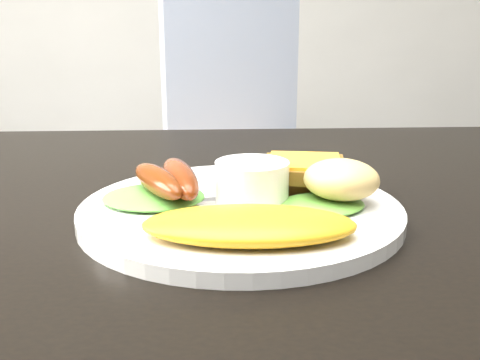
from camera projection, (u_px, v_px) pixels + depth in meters
dining_table at (191, 227)px, 0.53m from camera, size 1.20×0.80×0.04m
dining_chair at (236, 182)px, 1.70m from camera, size 0.62×0.62×0.06m
person at (247, 78)px, 1.33m from camera, size 0.62×0.46×1.58m
plate at (241, 211)px, 0.50m from camera, size 0.29×0.29×0.01m
lettuce_left at (154, 197)px, 0.51m from camera, size 0.10×0.09×0.01m
lettuce_right at (323, 204)px, 0.49m from camera, size 0.09×0.08×0.01m
omelette at (249, 225)px, 0.42m from camera, size 0.17×0.09×0.02m
sausage_a at (158, 181)px, 0.50m from camera, size 0.07×0.10×0.02m
sausage_b at (180, 178)px, 0.51m from camera, size 0.05×0.12×0.03m
ramekin at (252, 183)px, 0.50m from camera, size 0.09×0.09×0.04m
toast_a at (277, 179)px, 0.56m from camera, size 0.08×0.08×0.01m
toast_b at (304, 169)px, 0.54m from camera, size 0.09×0.09×0.01m
potato_salad at (341, 179)px, 0.49m from camera, size 0.08×0.08×0.04m
fork at (196, 202)px, 0.50m from camera, size 0.14×0.04×0.00m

